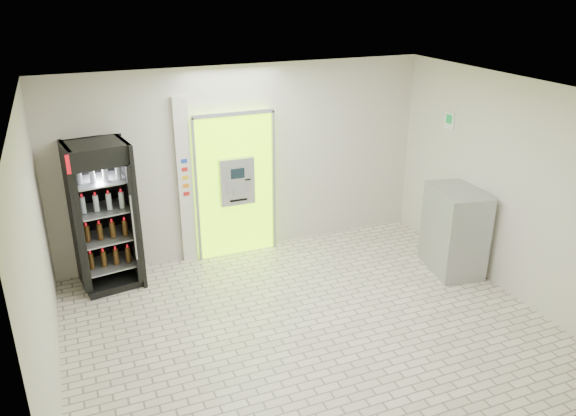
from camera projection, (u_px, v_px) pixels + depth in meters
ground at (309, 326)px, 7.25m from camera, size 6.00×6.00×0.00m
room_shell at (311, 193)px, 6.55m from camera, size 6.00×6.00×6.00m
atm_assembly at (235, 184)px, 8.80m from camera, size 1.30×0.24×2.33m
pillar at (185, 182)px, 8.51m from camera, size 0.22×0.11×2.60m
beverage_cooler at (104, 218)px, 7.92m from camera, size 0.91×0.85×2.13m
steel_cabinet at (454, 230)px, 8.44m from camera, size 0.83×1.08×1.30m
exit_sign at (449, 121)px, 8.69m from camera, size 0.02×0.22×0.26m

